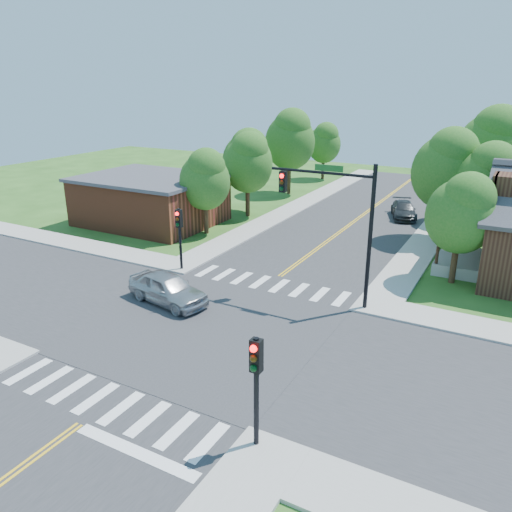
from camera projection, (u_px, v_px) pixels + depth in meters
The scene contains 25 objects.
ground at pixel (207, 331), 22.64m from camera, with size 100.00×100.00×0.00m, color #295219.
road_ns at pixel (207, 330), 22.64m from camera, with size 10.00×90.00×0.04m, color #2D2D30.
road_ew at pixel (207, 330), 22.63m from camera, with size 90.00×10.00×0.04m, color #2D2D30.
intersection_patch at pixel (207, 331), 22.64m from camera, with size 10.20×10.20×0.06m, color #2D2D30.
sidewalk_nw at pixel (157, 212), 42.87m from camera, with size 40.00×40.00×0.14m.
crosswalk_north at pixel (270, 284), 27.76m from camera, with size 8.85×2.00×0.01m.
crosswalk_south at pixel (108, 403), 17.50m from camera, with size 8.85×2.00×0.01m.
centerline at pixel (207, 330), 22.63m from camera, with size 0.30×90.00×0.01m.
stop_bar at pixel (136, 453), 15.22m from camera, with size 4.60×0.45×0.09m, color white.
signal_mast_ne at pixel (337, 211), 23.89m from camera, with size 5.30×0.42×7.20m.
signal_pole_se at pixel (256, 373), 14.57m from camera, with size 0.34×0.42×3.80m.
signal_pole_nw at pixel (179, 228), 28.91m from camera, with size 0.34×0.42×3.80m.
building_nw at pixel (151, 199), 39.37m from camera, with size 10.40×8.40×3.73m.
tree_e_a at pixel (463, 212), 26.62m from camera, with size 3.71×3.52×6.31m.
tree_e_b at pixel (488, 180), 31.95m from camera, with size 4.25×4.04×7.23m.
tree_e_c at pixel (493, 146), 37.97m from camera, with size 5.38×5.11×9.15m.
tree_e_d at pixel (503, 153), 46.07m from camera, with size 3.95×3.76×6.72m.
tree_w_a at pixel (205, 178), 35.70m from camera, with size 3.73×3.54×6.33m.
tree_w_b at pixel (248, 158), 41.34m from camera, with size 4.21×4.00×7.16m.
tree_w_c at pixel (290, 138), 48.28m from camera, with size 4.91×4.67×8.36m.
tree_w_d at pixel (325, 142), 56.21m from camera, with size 3.78×3.59×6.43m.
tree_house at pixel (448, 167), 33.79m from camera, with size 4.67×4.43×7.93m.
tree_bldg at pixel (248, 161), 40.29m from camera, with size 4.13×3.92×7.01m.
car_silver at pixel (168, 289), 25.18m from camera, with size 4.89×2.69×1.57m, color #ABAFB3.
car_dgrey at pixel (404, 210), 41.03m from camera, with size 3.14×4.81×1.30m, color #2A2D2F.
Camera 1 is at (11.65, -16.68, 10.73)m, focal length 35.00 mm.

